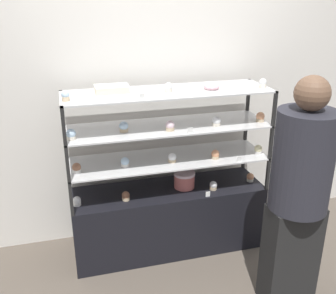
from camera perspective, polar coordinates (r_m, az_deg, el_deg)
The scene contains 31 objects.
ground_plane at distance 3.54m, azimuth -0.00°, elevation -14.09°, with size 20.00×20.00×0.00m, color brown.
back_wall at distance 3.33m, azimuth -1.74°, elevation 8.30°, with size 8.00×0.05×2.60m.
display_base at distance 3.39m, azimuth -0.00°, elevation -10.25°, with size 1.58×0.47×0.56m.
display_riser_lower at distance 3.14m, azimuth -0.00°, elevation -1.87°, with size 1.58×0.47×0.27m.
display_riser_middle at distance 3.04m, azimuth -0.00°, elevation 2.86°, with size 1.58×0.47×0.27m.
display_riser_upper at distance 2.96m, azimuth -0.00°, elevation 7.86°, with size 1.58×0.47×0.27m.
layer_cake_centerpiece at distance 3.24m, azimuth 2.39°, elevation -4.76°, with size 0.17×0.17×0.13m.
sheet_cake_frosted at distance 2.92m, azimuth -8.18°, elevation 8.34°, with size 0.25×0.14×0.06m.
cupcake_0 at distance 3.07m, azimuth -13.08°, elevation -7.67°, with size 0.06×0.06×0.07m.
cupcake_1 at distance 3.08m, azimuth -6.14°, elevation -7.09°, with size 0.06×0.06×0.07m.
cupcake_2 at distance 3.24m, azimuth 6.59°, elevation -5.59°, with size 0.06×0.06×0.07m.
cupcake_3 at distance 3.43m, azimuth 11.85°, elevation -4.35°, with size 0.06×0.06×0.07m.
price_tag_0 at distance 3.13m, azimuth 5.81°, elevation -6.82°, with size 0.04×0.00×0.04m.
cupcake_4 at distance 2.95m, azimuth -13.13°, elevation -2.98°, with size 0.06×0.06×0.07m.
cupcake_5 at distance 2.99m, azimuth -6.25°, elevation -2.21°, with size 0.06×0.06×0.07m.
cupcake_6 at distance 3.05m, azimuth 0.61°, elevation -1.59°, with size 0.06×0.06×0.07m.
cupcake_7 at distance 3.13m, azimuth 6.89°, elevation -1.09°, with size 0.06×0.06×0.07m.
cupcake_8 at distance 3.29m, azimuth 12.96°, elevation -0.36°, with size 0.06×0.06×0.07m.
price_tag_1 at distance 3.11m, azimuth 10.32°, elevation -1.73°, with size 0.04×0.00×0.04m.
cupcake_9 at distance 2.82m, azimuth -13.89°, elevation 1.77°, with size 0.07×0.07×0.08m.
cupcake_10 at distance 2.91m, azimuth -6.44°, elevation 2.91°, with size 0.07×0.07×0.08m.
cupcake_11 at distance 2.92m, azimuth 0.30°, elevation 3.09°, with size 0.07×0.07×0.08m.
cupcake_12 at distance 3.04m, azimuth 7.02°, elevation 3.71°, with size 0.07×0.07×0.08m.
cupcake_13 at distance 3.21m, azimuth 13.25°, elevation 4.24°, with size 0.07×0.07×0.08m.
price_tag_2 at distance 2.86m, azimuth 3.25°, elevation 2.40°, with size 0.04×0.00×0.04m.
cupcake_14 at distance 2.76m, azimuth -14.66°, elevation 7.19°, with size 0.05×0.05×0.07m.
cupcake_15 at distance 2.91m, azimuth 0.07°, elevation 8.62°, with size 0.05×0.05×0.07m.
cupcake_16 at distance 3.13m, azimuth 13.60°, elevation 8.97°, with size 0.05×0.05×0.07m.
price_tag_3 at distance 2.70m, azimuth -3.79°, elevation 7.24°, with size 0.04×0.00×0.04m.
donut_glazed at distance 3.03m, azimuth 6.35°, elevation 8.72°, with size 0.12×0.12×0.04m.
customer_figure at distance 2.68m, azimuth 18.43°, elevation -6.17°, with size 0.38×0.38×1.62m.
Camera 1 is at (-0.76, -2.77, 2.07)m, focal length 42.00 mm.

